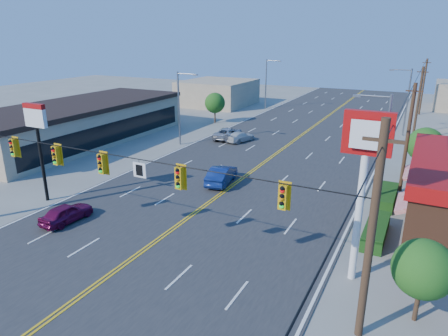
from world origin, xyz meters
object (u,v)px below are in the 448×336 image
at_px(signal_span, 119,177).
at_px(car_silver, 228,134).
at_px(car_blue, 222,175).
at_px(car_white, 240,137).
at_px(car_magenta, 66,214).
at_px(kfc_pylon, 364,164).
at_px(pizza_hut_sign, 38,132).

distance_m(signal_span, car_silver, 27.79).
xyz_separation_m(car_blue, car_white, (-4.35, 13.07, -0.16)).
xyz_separation_m(car_magenta, car_silver, (-0.49, 24.53, 0.06)).
height_order(car_magenta, car_silver, car_silver).
bearing_deg(car_silver, signal_span, 100.88).
distance_m(signal_span, kfc_pylon, 11.87).
bearing_deg(car_white, car_blue, 124.60).
relative_size(pizza_hut_sign, car_white, 1.76).
xyz_separation_m(signal_span, car_magenta, (-6.65, 2.00, -4.28)).
bearing_deg(pizza_hut_sign, car_white, 75.80).
relative_size(signal_span, car_magenta, 6.79).
xyz_separation_m(signal_span, pizza_hut_sign, (-10.88, 4.00, 0.30)).
bearing_deg(signal_span, car_blue, 94.17).
height_order(car_blue, car_silver, car_blue).
relative_size(car_magenta, car_silver, 0.74).
height_order(pizza_hut_sign, car_silver, pizza_hut_sign).
xyz_separation_m(signal_span, car_silver, (-7.13, 26.53, -4.22)).
distance_m(pizza_hut_sign, car_white, 23.21).
height_order(signal_span, car_silver, signal_span).
relative_size(kfc_pylon, car_white, 2.18).
height_order(signal_span, kfc_pylon, signal_span).
bearing_deg(car_silver, car_magenta, 86.97).
bearing_deg(signal_span, car_magenta, 163.25).
relative_size(car_magenta, car_blue, 0.82).
xyz_separation_m(pizza_hut_sign, car_magenta, (4.23, -2.00, -4.57)).
relative_size(car_white, car_silver, 0.81).
distance_m(signal_span, car_magenta, 8.15).
distance_m(signal_span, car_blue, 13.66).
bearing_deg(car_white, car_silver, 1.54).
xyz_separation_m(kfc_pylon, car_magenta, (-17.77, -2.00, -5.43)).
height_order(signal_span, pizza_hut_sign, signal_span).
bearing_deg(car_magenta, signal_span, 166.15).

